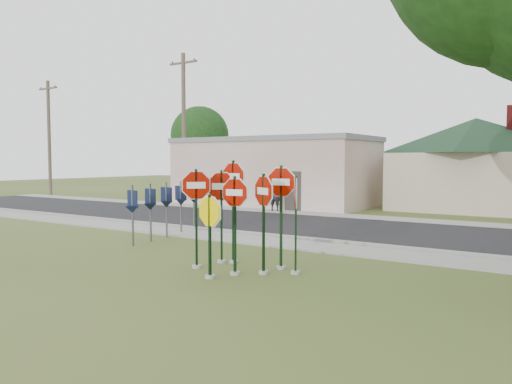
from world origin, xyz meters
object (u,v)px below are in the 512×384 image
Objects in this scene: utility_pole_near at (184,126)px; stop_sign_yellow at (210,227)px; stop_sign_left at (196,204)px; pedestrian at (275,195)px; stop_sign_center at (235,213)px.

stop_sign_yellow is at bearing -46.86° from utility_pole_near.
stop_sign_yellow is at bearing -35.03° from stop_sign_left.
utility_pole_near reaches higher than stop_sign_yellow.
stop_sign_yellow is 15.45m from pedestrian.
stop_sign_center is at bearing 103.97° from pedestrian.
stop_sign_left is 1.53× the size of pedestrian.
utility_pole_near is at bearing 134.94° from stop_sign_center.
pedestrian is at bearing 113.06° from stop_sign_left.
stop_sign_left is at bearing 99.59° from pedestrian.
utility_pole_near is (-12.88, 14.12, 3.30)m from stop_sign_left.
pedestrian is (-6.64, 13.95, -0.30)m from stop_sign_yellow.
stop_sign_center reaches higher than stop_sign_yellow.
stop_sign_center is 15.02m from pedestrian.
stop_sign_left reaches higher than stop_sign_center.
utility_pole_near is (-14.16, 14.19, 3.44)m from stop_sign_center.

